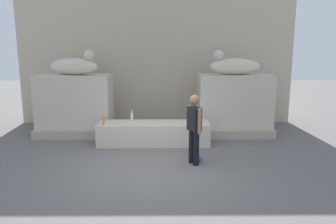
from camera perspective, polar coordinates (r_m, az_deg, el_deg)
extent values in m
plane|color=#605E5B|center=(7.62, -3.01, -9.85)|extent=(40.00, 40.00, 0.00)
cube|color=#C1AF94|center=(12.06, -2.12, 11.38)|extent=(9.75, 0.60, 5.53)
cube|color=beige|center=(10.89, -15.77, 1.31)|extent=(2.28, 1.24, 1.88)
cube|color=beige|center=(10.74, 11.36, 1.38)|extent=(2.28, 1.24, 1.88)
ellipsoid|color=beige|center=(10.76, -16.11, 7.61)|extent=(1.69, 0.92, 0.52)
sphere|color=beige|center=(10.49, -13.55, 9.61)|extent=(0.32, 0.32, 0.32)
ellipsoid|color=beige|center=(10.60, 11.61, 7.77)|extent=(1.65, 0.73, 0.52)
sphere|color=beige|center=(10.43, 8.78, 9.78)|extent=(0.32, 0.32, 0.32)
cube|color=beige|center=(9.40, -2.51, -3.73)|extent=(3.16, 0.87, 0.62)
cylinder|color=black|center=(7.89, 4.15, -5.97)|extent=(0.14, 0.14, 0.82)
cylinder|color=black|center=(7.73, 4.93, -6.35)|extent=(0.14, 0.14, 0.82)
cube|color=black|center=(7.63, 4.61, -1.21)|extent=(0.34, 0.41, 0.56)
sphere|color=#8C6647|center=(7.55, 4.67, 2.16)|extent=(0.23, 0.23, 0.23)
cylinder|color=#8C6647|center=(7.82, 3.74, -0.97)|extent=(0.09, 0.09, 0.58)
cylinder|color=#8C6647|center=(7.45, 5.53, -1.62)|extent=(0.09, 0.09, 0.58)
cube|color=navy|center=(8.38, 4.66, -7.39)|extent=(0.26, 0.81, 0.02)
cylinder|color=white|center=(8.13, 5.50, -8.30)|extent=(0.03, 0.06, 0.06)
cylinder|color=white|center=(8.11, 4.52, -8.35)|extent=(0.03, 0.06, 0.06)
cylinder|color=white|center=(8.69, 4.78, -6.99)|extent=(0.03, 0.06, 0.06)
cylinder|color=white|center=(8.67, 3.86, -7.02)|extent=(0.03, 0.06, 0.06)
cylinder|color=silver|center=(9.62, -6.32, -0.81)|extent=(0.07, 0.07, 0.24)
cylinder|color=silver|center=(9.59, -6.34, 0.05)|extent=(0.03, 0.03, 0.06)
cylinder|color=yellow|center=(9.58, -6.34, 0.26)|extent=(0.04, 0.04, 0.01)
cylinder|color=orange|center=(9.23, -11.13, -1.55)|extent=(0.06, 0.06, 0.21)
cylinder|color=orange|center=(9.20, -11.16, -0.72)|extent=(0.03, 0.03, 0.06)
cylinder|color=yellow|center=(9.19, -11.17, -0.50)|extent=(0.03, 0.03, 0.01)
cube|color=#A9A08F|center=(10.06, -2.38, -3.77)|extent=(7.35, 0.50, 0.27)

